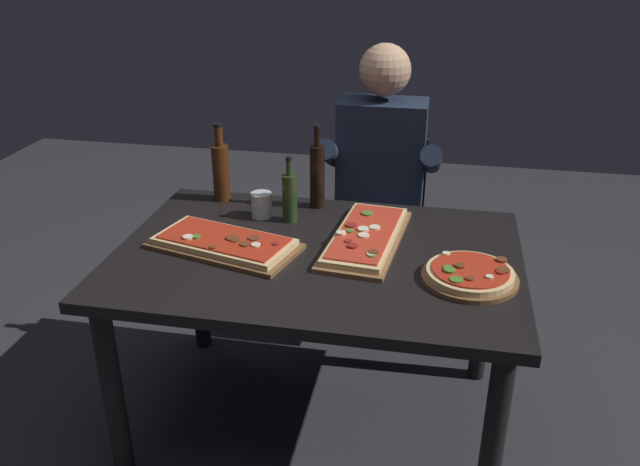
{
  "coord_description": "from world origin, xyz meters",
  "views": [
    {
      "loc": [
        0.4,
        -1.98,
        1.77
      ],
      "look_at": [
        0.0,
        0.05,
        0.79
      ],
      "focal_mm": 36.62,
      "sensor_mm": 36.0,
      "label": 1
    }
  ],
  "objects": [
    {
      "name": "vinegar_bottle_green",
      "position": [
        -0.48,
        0.4,
        0.87
      ],
      "size": [
        0.07,
        0.07,
        0.32
      ],
      "color": "#47230F",
      "rests_on": "dining_table"
    },
    {
      "name": "seated_diner",
      "position": [
        0.14,
        0.74,
        0.74
      ],
      "size": [
        0.53,
        0.41,
        1.33
      ],
      "color": "#23232D",
      "rests_on": "ground_plane"
    },
    {
      "name": "pizza_rectangular_front",
      "position": [
        -0.33,
        -0.03,
        0.76
      ],
      "size": [
        0.57,
        0.38,
        0.05
      ],
      "color": "brown",
      "rests_on": "dining_table"
    },
    {
      "name": "tumbler_near_camera",
      "position": [
        -0.27,
        0.26,
        0.79
      ],
      "size": [
        0.08,
        0.08,
        0.1
      ],
      "color": "silver",
      "rests_on": "dining_table"
    },
    {
      "name": "wine_bottle_dark",
      "position": [
        -0.15,
        0.24,
        0.84
      ],
      "size": [
        0.06,
        0.06,
        0.26
      ],
      "color": "#233819",
      "rests_on": "dining_table"
    },
    {
      "name": "ground_plane",
      "position": [
        0.0,
        0.0,
        0.0
      ],
      "size": [
        6.4,
        6.4,
        0.0
      ],
      "primitive_type": "plane",
      "color": "#2D2D33"
    },
    {
      "name": "pizza_round_far",
      "position": [
        0.52,
        -0.1,
        0.76
      ],
      "size": [
        0.31,
        0.31,
        0.05
      ],
      "color": "brown",
      "rests_on": "dining_table"
    },
    {
      "name": "oil_bottle_amber",
      "position": [
        -0.08,
        0.4,
        0.87
      ],
      "size": [
        0.06,
        0.06,
        0.34
      ],
      "color": "black",
      "rests_on": "dining_table"
    },
    {
      "name": "diner_chair",
      "position": [
        0.14,
        0.86,
        0.49
      ],
      "size": [
        0.44,
        0.44,
        0.87
      ],
      "color": "black",
      "rests_on": "ground_plane"
    },
    {
      "name": "pizza_rectangular_left",
      "position": [
        0.16,
        0.11,
        0.76
      ],
      "size": [
        0.29,
        0.58,
        0.05
      ],
      "color": "brown",
      "rests_on": "dining_table"
    },
    {
      "name": "dining_table",
      "position": [
        0.0,
        0.0,
        0.64
      ],
      "size": [
        1.4,
        0.96,
        0.74
      ],
      "color": "black",
      "rests_on": "ground_plane"
    }
  ]
}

